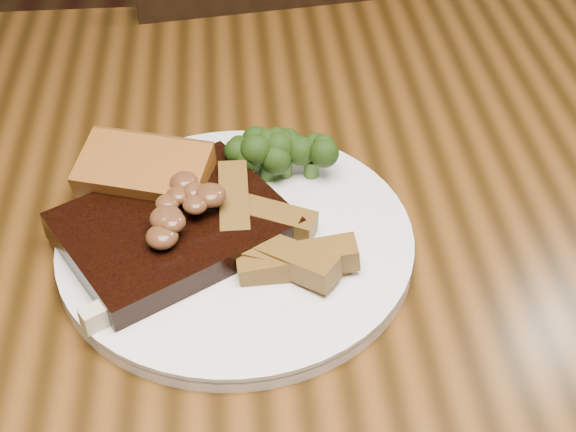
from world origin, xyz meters
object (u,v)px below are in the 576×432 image
Objects in this scene: plate at (236,243)px; garlic_bread at (147,188)px; dining_table at (304,315)px; steak at (174,228)px; chair_far at (274,151)px; potato_wedges at (307,224)px.

garlic_bread reaches higher than plate.
steak reaches higher than dining_table.
chair_far is 0.64m from plate.
steak is at bearing 70.07° from chair_far.
garlic_bread is at bearing 157.72° from dining_table.
dining_table is 14.36× the size of garlic_bread.
dining_table is at bearing -4.69° from garlic_bread.
steak reaches higher than plate.
potato_wedges is at bearing 81.46° from chair_far.
steak is (-0.11, 0.00, 0.12)m from dining_table.
garlic_bread is (-0.14, -0.49, 0.34)m from chair_far.
potato_wedges is (0.11, -0.00, -0.00)m from steak.
potato_wedges reaches higher than plate.
garlic_bread is at bearing 84.11° from steak.
dining_table is 1.99× the size of chair_far.
potato_wedges is (0.00, -0.00, 0.12)m from dining_table.
garlic_bread is at bearing 66.03° from chair_far.
chair_far reaches higher than steak.
dining_table is 0.59m from chair_far.
chair_far is (0.01, 0.55, -0.22)m from dining_table.
plate is (-0.06, -0.00, 0.10)m from dining_table.
steak reaches higher than garlic_bread.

